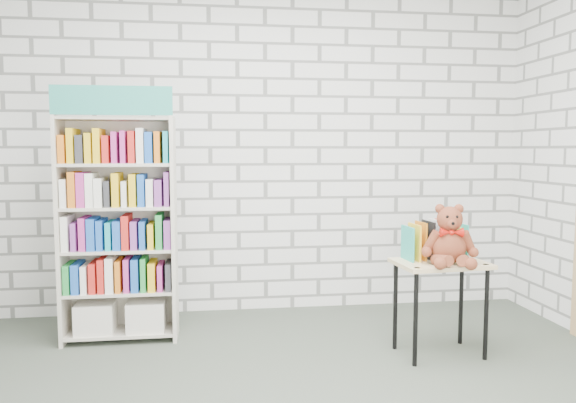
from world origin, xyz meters
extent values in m
cube|color=silver|center=(0.00, 2.00, 1.40)|extent=(4.50, 0.02, 2.80)
cube|color=silver|center=(0.00, -2.00, 1.40)|extent=(4.50, 0.02, 2.80)
cube|color=beige|center=(-1.51, 1.35, 0.81)|extent=(0.03, 0.31, 1.61)
cube|color=beige|center=(-0.73, 1.35, 0.81)|extent=(0.03, 0.31, 1.61)
cube|color=beige|center=(-1.12, 1.50, 0.81)|extent=(0.81, 0.02, 1.61)
cube|color=teal|center=(-1.12, 1.20, 1.71)|extent=(0.81, 0.02, 0.20)
cube|color=beige|center=(-1.12, 1.35, 0.05)|extent=(0.75, 0.29, 0.02)
cube|color=beige|center=(-1.12, 1.35, 0.36)|extent=(0.75, 0.29, 0.02)
cube|color=beige|center=(-1.12, 1.35, 0.66)|extent=(0.75, 0.29, 0.02)
cube|color=beige|center=(-1.12, 1.35, 0.97)|extent=(0.75, 0.29, 0.02)
cube|color=beige|center=(-1.12, 1.35, 1.27)|extent=(0.75, 0.29, 0.02)
cube|color=beige|center=(-1.12, 1.35, 1.60)|extent=(0.75, 0.29, 0.02)
cube|color=silver|center=(-1.30, 1.35, 0.17)|extent=(0.27, 0.25, 0.22)
cube|color=silver|center=(-0.94, 1.35, 0.17)|extent=(0.27, 0.25, 0.22)
cube|color=blue|center=(-1.12, 1.34, 0.48)|extent=(0.75, 0.25, 0.22)
cube|color=green|center=(-1.12, 1.34, 0.78)|extent=(0.75, 0.25, 0.22)
cube|color=orange|center=(-1.12, 1.34, 1.09)|extent=(0.75, 0.25, 0.22)
cube|color=#BF338C|center=(-1.12, 1.34, 1.39)|extent=(0.75, 0.25, 0.22)
cube|color=tan|center=(1.05, 0.74, 0.62)|extent=(0.62, 0.46, 0.03)
cylinder|color=black|center=(0.81, 0.57, 0.30)|extent=(0.03, 0.03, 0.61)
cylinder|color=black|center=(0.79, 0.88, 0.30)|extent=(0.03, 0.03, 0.61)
cylinder|color=black|center=(1.31, 0.61, 0.30)|extent=(0.03, 0.03, 0.61)
cylinder|color=black|center=(1.29, 0.92, 0.30)|extent=(0.03, 0.03, 0.61)
cylinder|color=black|center=(0.82, 0.58, 0.63)|extent=(0.04, 0.04, 0.01)
cylinder|color=black|center=(1.30, 0.61, 0.63)|extent=(0.04, 0.04, 0.01)
cube|color=teal|center=(0.84, 0.82, 0.76)|extent=(0.03, 0.18, 0.25)
cube|color=yellow|center=(0.89, 0.83, 0.76)|extent=(0.03, 0.18, 0.25)
cube|color=orange|center=(0.94, 0.83, 0.76)|extent=(0.03, 0.18, 0.25)
cube|color=black|center=(0.99, 0.84, 0.76)|extent=(0.03, 0.18, 0.25)
cube|color=white|center=(1.04, 0.84, 0.76)|extent=(0.03, 0.18, 0.25)
cube|color=red|center=(1.09, 0.84, 0.76)|extent=(0.03, 0.18, 0.25)
cube|color=#38A4D4|center=(1.14, 0.85, 0.76)|extent=(0.03, 0.18, 0.25)
cube|color=#E5E94D|center=(1.19, 0.85, 0.76)|extent=(0.03, 0.18, 0.25)
cube|color=teal|center=(1.24, 0.86, 0.76)|extent=(0.03, 0.18, 0.25)
ellipsoid|color=brown|center=(1.07, 0.67, 0.75)|extent=(0.23, 0.20, 0.23)
sphere|color=brown|center=(1.07, 0.67, 0.93)|extent=(0.17, 0.17, 0.17)
sphere|color=brown|center=(1.01, 0.70, 1.00)|extent=(0.06, 0.06, 0.06)
sphere|color=brown|center=(1.13, 0.67, 1.00)|extent=(0.06, 0.06, 0.06)
sphere|color=brown|center=(1.06, 0.60, 0.91)|extent=(0.07, 0.07, 0.07)
sphere|color=black|center=(1.03, 0.61, 0.95)|extent=(0.02, 0.02, 0.02)
sphere|color=black|center=(1.09, 0.60, 0.95)|extent=(0.02, 0.02, 0.02)
sphere|color=black|center=(1.05, 0.57, 0.91)|extent=(0.02, 0.02, 0.02)
cylinder|color=brown|center=(0.95, 0.67, 0.79)|extent=(0.12, 0.11, 0.16)
cylinder|color=brown|center=(1.18, 0.63, 0.79)|extent=(0.12, 0.09, 0.16)
sphere|color=brown|center=(0.92, 0.66, 0.72)|extent=(0.07, 0.07, 0.07)
sphere|color=brown|center=(1.21, 0.61, 0.72)|extent=(0.07, 0.07, 0.07)
cylinder|color=brown|center=(0.98, 0.57, 0.68)|extent=(0.09, 0.18, 0.09)
cylinder|color=brown|center=(1.11, 0.55, 0.68)|extent=(0.15, 0.19, 0.09)
sphere|color=brown|center=(0.94, 0.50, 0.67)|extent=(0.08, 0.08, 0.08)
sphere|color=brown|center=(1.13, 0.46, 0.67)|extent=(0.08, 0.08, 0.08)
cone|color=#B4130B|center=(1.02, 0.61, 0.85)|extent=(0.08, 0.07, 0.06)
cone|color=#B4130B|center=(1.10, 0.60, 0.85)|extent=(0.08, 0.07, 0.06)
sphere|color=#B4130B|center=(1.06, 0.60, 0.85)|extent=(0.04, 0.04, 0.04)
camera|label=1|loc=(-0.47, -2.77, 1.38)|focal=35.00mm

